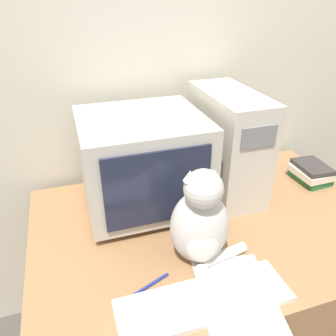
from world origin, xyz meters
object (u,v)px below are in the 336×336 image
computer_tower (227,143)px  keyboard (204,300)px  crt_monitor (143,162)px  book_stack (311,173)px  cat (201,223)px  pen (150,285)px

computer_tower → keyboard: size_ratio=0.87×
crt_monitor → book_stack: crt_monitor is taller
cat → crt_monitor: bearing=116.6°
keyboard → book_stack: (0.72, 0.46, 0.03)m
computer_tower → keyboard: 0.66m
computer_tower → pen: bearing=-136.5°
crt_monitor → pen: size_ratio=3.41×
crt_monitor → book_stack: bearing=-4.4°
keyboard → book_stack: size_ratio=2.85×
crt_monitor → book_stack: (0.76, -0.06, -0.15)m
book_stack → cat: bearing=-155.9°
computer_tower → book_stack: bearing=-10.2°
computer_tower → book_stack: 0.44m
keyboard → crt_monitor: bearing=94.2°
keyboard → cat: 0.22m
crt_monitor → book_stack: 0.78m
computer_tower → pen: (-0.45, -0.43, -0.21)m
keyboard → cat: bearing=72.8°
crt_monitor → keyboard: bearing=-85.8°
crt_monitor → computer_tower: size_ratio=1.05×
computer_tower → cat: size_ratio=1.25×
keyboard → pen: 0.17m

